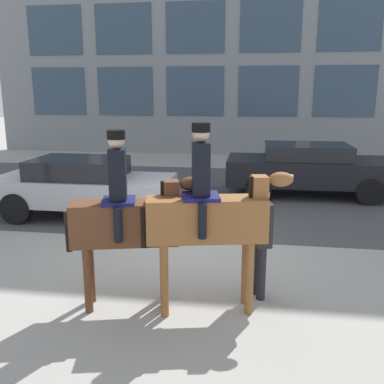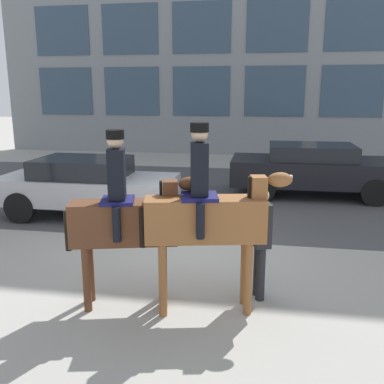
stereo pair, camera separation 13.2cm
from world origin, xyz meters
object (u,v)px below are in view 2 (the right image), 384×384
(mounted_horse_companion, at_px, (208,215))
(pedestrian_bystander, at_px, (260,235))
(street_car_far_lane, at_px, (314,168))
(mounted_horse_lead, at_px, (126,218))
(street_car_near_lane, at_px, (87,185))

(mounted_horse_companion, bearing_deg, pedestrian_bystander, 22.24)
(mounted_horse_companion, height_order, pedestrian_bystander, mounted_horse_companion)
(street_car_far_lane, bearing_deg, pedestrian_bystander, -102.19)
(mounted_horse_companion, xyz_separation_m, pedestrian_bystander, (0.69, 0.47, -0.40))
(mounted_horse_lead, relative_size, mounted_horse_companion, 0.96)
(street_car_far_lane, bearing_deg, street_car_near_lane, -151.64)
(street_car_near_lane, bearing_deg, mounted_horse_companion, -49.57)
(pedestrian_bystander, relative_size, street_car_far_lane, 0.35)
(pedestrian_bystander, bearing_deg, mounted_horse_lead, -0.25)
(mounted_horse_companion, bearing_deg, street_car_near_lane, 118.39)
(mounted_horse_companion, distance_m, street_car_far_lane, 7.50)
(mounted_horse_lead, distance_m, street_car_near_lane, 4.82)
(mounted_horse_lead, distance_m, street_car_far_lane, 7.92)
(mounted_horse_lead, relative_size, street_car_far_lane, 0.52)
(pedestrian_bystander, xyz_separation_m, street_car_near_lane, (-4.20, 3.65, -0.20))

